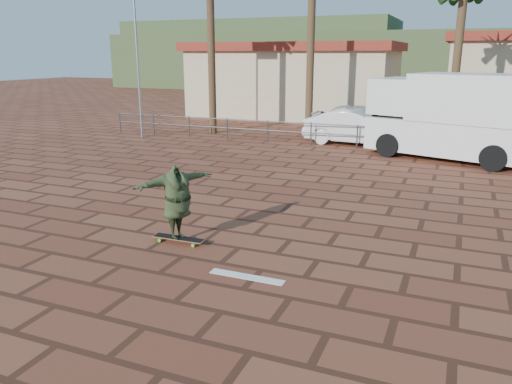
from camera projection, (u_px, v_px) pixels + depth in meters
ground at (239, 248)px, 10.21m from camera, size 120.00×120.00×0.00m
paint_stripe at (247, 277)px, 8.88m from camera, size 1.40×0.22×0.01m
guardrail at (357, 133)px, 20.72m from camera, size 24.06×0.06×1.00m
flagpole at (138, 35)px, 22.39m from camera, size 1.30×0.10×8.00m
building_west at (295, 79)px, 31.40m from camera, size 12.60×7.60×4.50m
hill_front at (429, 62)px, 53.95m from camera, size 70.00×18.00×6.00m
hill_back at (261, 53)px, 67.11m from camera, size 35.00×14.00×8.00m
longboard at (179, 238)px, 10.47m from camera, size 1.16×0.28×0.11m
skateboarder at (177, 202)px, 10.25m from camera, size 1.27×1.97×1.56m
campervan at (457, 115)px, 18.43m from camera, size 6.55×4.24×3.15m
car_silver at (362, 121)px, 23.37m from camera, size 4.76×2.01×1.61m
car_white at (357, 128)px, 21.67m from camera, size 4.62×1.88×1.49m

